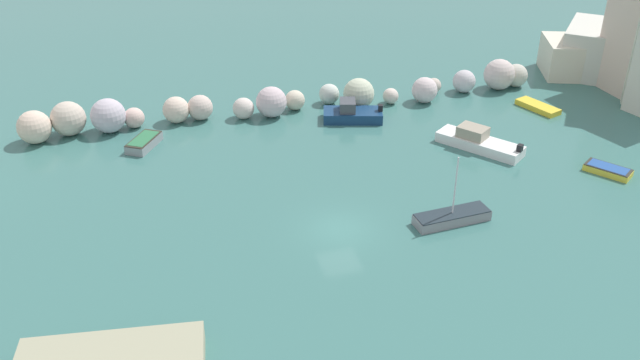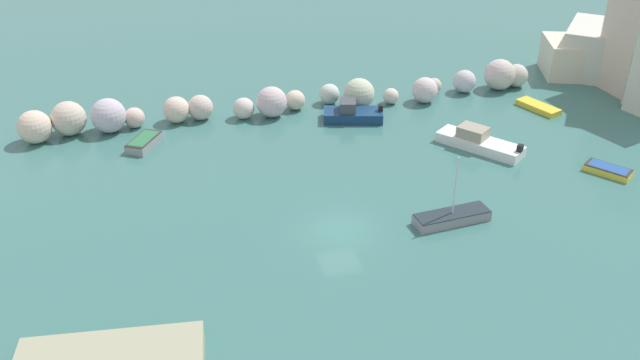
# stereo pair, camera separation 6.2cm
# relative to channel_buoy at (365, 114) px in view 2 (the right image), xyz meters

# --- Properties ---
(cove_water) EXTENTS (160.00, 160.00, 0.00)m
(cove_water) POSITION_rel_channel_buoy_xyz_m (-6.95, -15.41, -0.28)
(cove_water) COLOR #396D68
(cove_water) RESTS_ON ground
(rock_breakwater) EXTENTS (43.25, 3.99, 2.74)m
(rock_breakwater) POSITION_rel_channel_buoy_xyz_m (-6.85, 2.57, 0.90)
(rock_breakwater) COLOR beige
(rock_breakwater) RESTS_ON ground
(channel_buoy) EXTENTS (0.57, 0.57, 0.57)m
(channel_buoy) POSITION_rel_channel_buoy_xyz_m (0.00, 0.00, 0.00)
(channel_buoy) COLOR red
(channel_buoy) RESTS_ON cove_water
(moored_boat_0) EXTENTS (2.58, 4.03, 0.45)m
(moored_boat_0) POSITION_rel_channel_buoy_xyz_m (14.50, -2.54, -0.06)
(moored_boat_0) COLOR yellow
(moored_boat_0) RESTS_ON cove_water
(moored_boat_1) EXTENTS (5.16, 3.39, 1.72)m
(moored_boat_1) POSITION_rel_channel_buoy_xyz_m (-1.26, -0.35, 0.29)
(moored_boat_1) COLOR navy
(moored_boat_1) RESTS_ON cove_water
(moored_boat_2) EXTENTS (2.96, 3.51, 0.72)m
(moored_boat_2) POSITION_rel_channel_buoy_xyz_m (-17.82, -0.70, 0.09)
(moored_boat_2) COLOR gray
(moored_boat_2) RESTS_ON cove_water
(moored_boat_3) EXTENTS (5.41, 6.39, 1.60)m
(moored_boat_3) POSITION_rel_channel_buoy_xyz_m (6.26, -7.75, 0.27)
(moored_boat_3) COLOR white
(moored_boat_3) RESTS_ON cove_water
(moored_boat_4) EXTENTS (4.94, 1.77, 4.53)m
(moored_boat_4) POSITION_rel_channel_buoy_xyz_m (-0.04, -16.51, 0.08)
(moored_boat_4) COLOR gray
(moored_boat_4) RESTS_ON cove_water
(moored_boat_5) EXTENTS (2.92, 3.34, 0.52)m
(moored_boat_5) POSITION_rel_channel_buoy_xyz_m (13.22, -13.75, -0.01)
(moored_boat_5) COLOR yellow
(moored_boat_5) RESTS_ON cove_water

